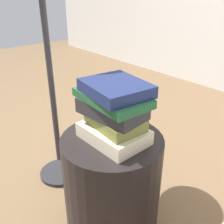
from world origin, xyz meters
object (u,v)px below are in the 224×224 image
(book_charcoal, at_px, (112,109))
(book_navy, at_px, (116,88))
(side_table, at_px, (112,183))
(book_forest, at_px, (111,98))
(book_cream, at_px, (113,134))
(book_olive, at_px, (115,121))

(book_charcoal, relative_size, book_navy, 1.08)
(book_charcoal, bearing_deg, side_table, 122.97)
(book_charcoal, relative_size, book_forest, 0.87)
(book_forest, height_order, book_navy, book_navy)
(side_table, xyz_separation_m, book_navy, (0.01, 0.01, 0.45))
(book_cream, bearing_deg, book_olive, 98.42)
(book_charcoal, xyz_separation_m, book_forest, (-0.00, -0.00, 0.04))
(book_cream, bearing_deg, book_forest, -177.50)
(book_cream, xyz_separation_m, book_forest, (-0.01, -0.00, 0.15))
(side_table, xyz_separation_m, book_forest, (-0.00, -0.00, 0.41))
(side_table, relative_size, book_charcoal, 1.80)
(side_table, relative_size, book_navy, 1.95)
(side_table, bearing_deg, book_navy, 48.77)
(book_charcoal, height_order, book_navy, book_navy)
(book_cream, relative_size, book_navy, 1.09)
(book_forest, bearing_deg, book_olive, 58.59)
(book_charcoal, bearing_deg, book_cream, -1.24)
(side_table, relative_size, book_olive, 2.08)
(book_cream, xyz_separation_m, book_navy, (-0.00, 0.01, 0.19))
(book_cream, distance_m, book_navy, 0.19)
(book_olive, distance_m, book_forest, 0.10)
(book_forest, xyz_separation_m, book_navy, (0.01, 0.01, 0.04))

